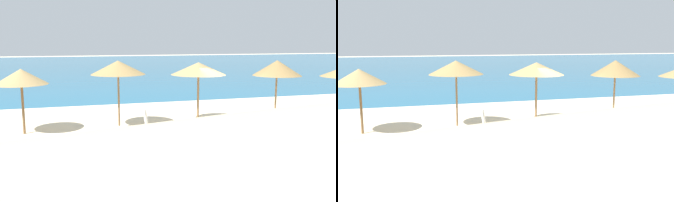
% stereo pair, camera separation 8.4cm
% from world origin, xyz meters
% --- Properties ---
extents(ground_plane, '(160.00, 160.00, 0.00)m').
position_xyz_m(ground_plane, '(0.00, 0.00, 0.00)').
color(ground_plane, beige).
extents(sea_water, '(160.00, 67.25, 0.01)m').
position_xyz_m(sea_water, '(0.00, 41.34, 0.00)').
color(sea_water, '#1E6B93').
rests_on(sea_water, ground_plane).
extents(beach_umbrella_1, '(2.05, 2.05, 2.57)m').
position_xyz_m(beach_umbrella_1, '(-8.35, 1.91, 2.26)').
color(beach_umbrella_1, brown).
rests_on(beach_umbrella_1, ground_plane).
extents(beach_umbrella_2, '(2.26, 2.26, 2.84)m').
position_xyz_m(beach_umbrella_2, '(-4.58, 1.88, 2.54)').
color(beach_umbrella_2, brown).
rests_on(beach_umbrella_2, ground_plane).
extents(beach_umbrella_3, '(2.39, 2.39, 2.72)m').
position_xyz_m(beach_umbrella_3, '(-1.11, 1.69, 2.44)').
color(beach_umbrella_3, brown).
rests_on(beach_umbrella_3, ground_plane).
extents(beach_umbrella_4, '(2.19, 2.19, 2.77)m').
position_xyz_m(beach_umbrella_4, '(2.60, 1.40, 2.41)').
color(beach_umbrella_4, brown).
rests_on(beach_umbrella_4, ground_plane).
extents(lounge_chair_1, '(1.56, 1.03, 1.02)m').
position_xyz_m(lounge_chair_1, '(-4.23, 0.37, 0.39)').
color(lounge_chair_1, white).
rests_on(lounge_chair_1, ground_plane).
extents(beach_ball, '(0.31, 0.31, 0.31)m').
position_xyz_m(beach_ball, '(-3.26, -0.94, 0.15)').
color(beach_ball, green).
rests_on(beach_ball, ground_plane).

